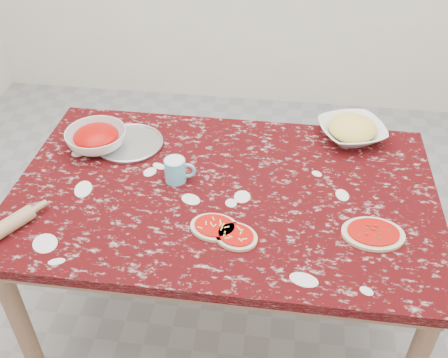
% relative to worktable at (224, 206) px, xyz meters
% --- Properties ---
extents(ground, '(4.00, 4.00, 0.00)m').
position_rel_worktable_xyz_m(ground, '(0.00, 0.00, -0.67)').
color(ground, gray).
extents(worktable, '(1.60, 1.00, 0.75)m').
position_rel_worktable_xyz_m(worktable, '(0.00, 0.00, 0.00)').
color(worktable, '#370608').
rests_on(worktable, ground).
extents(pizza_tray, '(0.30, 0.30, 0.01)m').
position_rel_worktable_xyz_m(pizza_tray, '(-0.44, 0.24, 0.09)').
color(pizza_tray, '#B2B2B7').
rests_on(pizza_tray, worktable).
extents(sauce_bowl, '(0.32, 0.32, 0.08)m').
position_rel_worktable_xyz_m(sauce_bowl, '(-0.56, 0.21, 0.12)').
color(sauce_bowl, white).
rests_on(sauce_bowl, worktable).
extents(cheese_bowl, '(0.35, 0.35, 0.07)m').
position_rel_worktable_xyz_m(cheese_bowl, '(0.49, 0.42, 0.12)').
color(cheese_bowl, white).
rests_on(cheese_bowl, worktable).
extents(flour_mug, '(0.12, 0.08, 0.09)m').
position_rel_worktable_xyz_m(flour_mug, '(-0.19, 0.03, 0.13)').
color(flour_mug, '#69C2E3').
rests_on(flour_mug, worktable).
extents(pizza_left, '(0.19, 0.15, 0.02)m').
position_rel_worktable_xyz_m(pizza_left, '(-0.00, -0.22, 0.09)').
color(pizza_left, beige).
rests_on(pizza_left, worktable).
extents(pizza_mid, '(0.19, 0.18, 0.02)m').
position_rel_worktable_xyz_m(pizza_mid, '(0.07, -0.25, 0.09)').
color(pizza_mid, beige).
rests_on(pizza_mid, worktable).
extents(pizza_right, '(0.22, 0.17, 0.02)m').
position_rel_worktable_xyz_m(pizza_right, '(0.54, -0.17, 0.09)').
color(pizza_right, beige).
rests_on(pizza_right, worktable).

